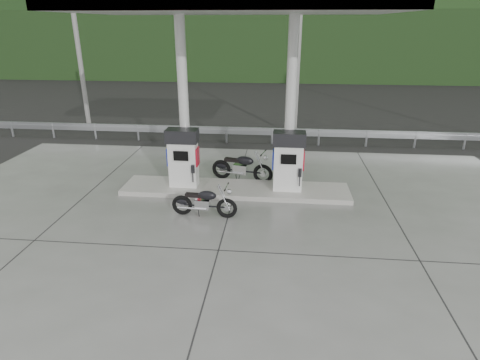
# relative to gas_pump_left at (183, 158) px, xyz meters

# --- Properties ---
(ground) EXTENTS (160.00, 160.00, 0.00)m
(ground) POSITION_rel_gas_pump_left_xyz_m (1.60, -2.50, -1.07)
(ground) COLOR black
(ground) RESTS_ON ground
(forecourt_apron) EXTENTS (18.00, 14.00, 0.02)m
(forecourt_apron) POSITION_rel_gas_pump_left_xyz_m (1.60, -2.50, -1.06)
(forecourt_apron) COLOR slate
(forecourt_apron) RESTS_ON ground
(pump_island) EXTENTS (7.00, 1.40, 0.15)m
(pump_island) POSITION_rel_gas_pump_left_xyz_m (1.60, 0.00, -0.98)
(pump_island) COLOR #9F9C94
(pump_island) RESTS_ON forecourt_apron
(gas_pump_left) EXTENTS (0.95, 0.55, 1.80)m
(gas_pump_left) POSITION_rel_gas_pump_left_xyz_m (0.00, 0.00, 0.00)
(gas_pump_left) COLOR white
(gas_pump_left) RESTS_ON pump_island
(gas_pump_right) EXTENTS (0.95, 0.55, 1.80)m
(gas_pump_right) POSITION_rel_gas_pump_left_xyz_m (3.20, 0.00, 0.00)
(gas_pump_right) COLOR white
(gas_pump_right) RESTS_ON pump_island
(canopy_column_left) EXTENTS (0.30, 0.30, 5.00)m
(canopy_column_left) POSITION_rel_gas_pump_left_xyz_m (0.00, 0.40, 1.60)
(canopy_column_left) COLOR white
(canopy_column_left) RESTS_ON pump_island
(canopy_column_right) EXTENTS (0.30, 0.30, 5.00)m
(canopy_column_right) POSITION_rel_gas_pump_left_xyz_m (3.20, 0.40, 1.60)
(canopy_column_right) COLOR white
(canopy_column_right) RESTS_ON pump_island
(canopy_roof) EXTENTS (8.50, 5.00, 0.40)m
(canopy_roof) POSITION_rel_gas_pump_left_xyz_m (1.60, 0.00, 4.30)
(canopy_roof) COLOR beige
(canopy_roof) RESTS_ON canopy_column_left
(guardrail) EXTENTS (26.00, 0.16, 1.42)m
(guardrail) POSITION_rel_gas_pump_left_xyz_m (1.60, 5.50, -0.36)
(guardrail) COLOR #94989B
(guardrail) RESTS_ON ground
(road) EXTENTS (60.00, 7.00, 0.01)m
(road) POSITION_rel_gas_pump_left_xyz_m (1.60, 9.00, -1.07)
(road) COLOR black
(road) RESTS_ON ground
(utility_pole_a) EXTENTS (0.22, 0.22, 8.00)m
(utility_pole_a) POSITION_rel_gas_pump_left_xyz_m (-6.40, 7.00, 2.93)
(utility_pole_a) COLOR gray
(utility_pole_a) RESTS_ON ground
(utility_pole_b) EXTENTS (0.22, 0.22, 8.00)m
(utility_pole_b) POSITION_rel_gas_pump_left_xyz_m (3.60, 7.00, 2.93)
(utility_pole_b) COLOR gray
(utility_pole_b) RESTS_ON ground
(tree_band) EXTENTS (80.00, 6.00, 6.00)m
(tree_band) POSITION_rel_gas_pump_left_xyz_m (1.60, 27.50, 1.93)
(tree_band) COLOR black
(tree_band) RESTS_ON ground
(forested_hills) EXTENTS (100.00, 40.00, 140.00)m
(forested_hills) POSITION_rel_gas_pump_left_xyz_m (1.60, 57.50, -1.07)
(forested_hills) COLOR black
(forested_hills) RESTS_ON ground
(motorcycle_left) EXTENTS (1.71, 0.63, 0.80)m
(motorcycle_left) POSITION_rel_gas_pump_left_xyz_m (0.96, -1.77, -0.65)
(motorcycle_left) COLOR black
(motorcycle_left) RESTS_ON forecourt_apron
(motorcycle_right) EXTENTS (2.04, 1.03, 0.93)m
(motorcycle_right) POSITION_rel_gas_pump_left_xyz_m (1.72, 0.95, -0.59)
(motorcycle_right) COLOR black
(motorcycle_right) RESTS_ON forecourt_apron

